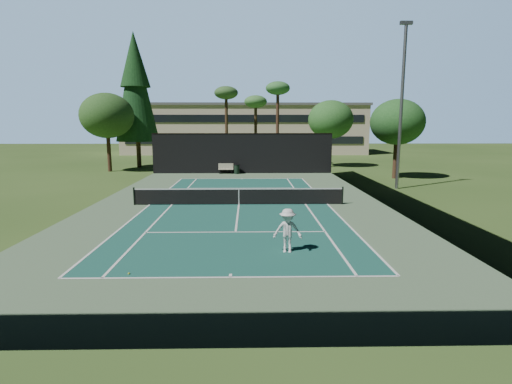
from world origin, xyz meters
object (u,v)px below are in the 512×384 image
(player, at_px, (288,231))
(tennis_ball_a, at_px, (129,274))
(tennis_net, at_px, (239,196))
(tennis_ball_c, at_px, (285,197))
(tennis_ball_b, at_px, (212,202))
(park_bench, at_px, (226,168))
(tennis_ball_d, at_px, (201,193))
(trash_bin, at_px, (237,169))

(player, xyz_separation_m, tennis_ball_a, (-5.44, -2.24, -0.82))
(tennis_net, relative_size, tennis_ball_c, 176.39)
(tennis_ball_b, relative_size, park_bench, 0.04)
(tennis_net, relative_size, player, 7.51)
(tennis_ball_b, bearing_deg, tennis_ball_d, 107.86)
(tennis_net, bearing_deg, tennis_ball_b, 158.92)
(tennis_ball_a, distance_m, tennis_ball_b, 12.30)
(tennis_ball_b, relative_size, tennis_ball_c, 0.86)
(tennis_net, height_order, tennis_ball_c, tennis_net)
(tennis_ball_d, xyz_separation_m, trash_bin, (2.20, 11.49, 0.45))
(tennis_net, relative_size, trash_bin, 13.65)
(player, distance_m, tennis_ball_b, 10.68)
(tennis_net, relative_size, tennis_ball_d, 215.64)
(tennis_ball_a, height_order, trash_bin, trash_bin)
(tennis_net, distance_m, trash_bin, 15.53)
(tennis_net, xyz_separation_m, park_bench, (-1.68, 15.78, -0.01))
(tennis_ball_c, bearing_deg, tennis_ball_a, -114.50)
(tennis_ball_b, relative_size, tennis_ball_d, 1.06)
(tennis_ball_a, height_order, tennis_ball_d, tennis_ball_a)
(tennis_ball_a, height_order, tennis_ball_c, tennis_ball_a)
(tennis_ball_a, xyz_separation_m, park_bench, (1.67, 27.32, 0.51))
(tennis_net, bearing_deg, tennis_ball_d, 124.53)
(tennis_ball_d, bearing_deg, tennis_ball_a, -92.12)
(tennis_ball_b, xyz_separation_m, park_bench, (0.01, 15.13, 0.52))
(tennis_net, height_order, tennis_ball_a, tennis_net)
(trash_bin, bearing_deg, park_bench, 166.46)
(player, height_order, tennis_ball_a, player)
(tennis_ball_c, relative_size, park_bench, 0.05)
(tennis_ball_b, xyz_separation_m, trash_bin, (1.11, 14.87, 0.45))
(tennis_ball_c, relative_size, tennis_ball_d, 1.22)
(tennis_net, xyz_separation_m, trash_bin, (-0.58, 15.52, -0.08))
(player, height_order, park_bench, player)
(tennis_ball_d, bearing_deg, player, -69.94)
(tennis_ball_a, bearing_deg, player, 22.34)
(tennis_net, height_order, park_bench, tennis_net)
(player, height_order, trash_bin, player)
(tennis_ball_d, height_order, trash_bin, trash_bin)
(tennis_ball_c, distance_m, tennis_ball_d, 6.02)
(player, distance_m, tennis_ball_a, 5.94)
(tennis_ball_a, relative_size, trash_bin, 0.08)
(trash_bin, bearing_deg, tennis_net, -87.87)
(tennis_ball_a, distance_m, tennis_ball_c, 15.47)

